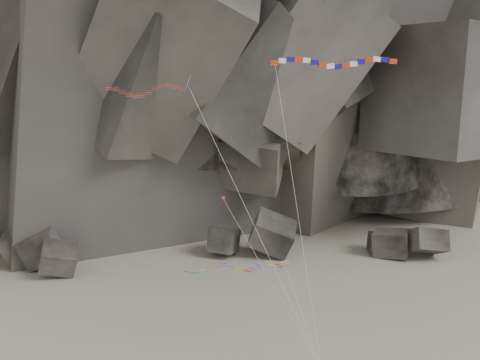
{
  "coord_description": "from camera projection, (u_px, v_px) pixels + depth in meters",
  "views": [
    {
      "loc": [
        -7.32,
        -51.35,
        31.3
      ],
      "look_at": [
        -0.1,
        6.0,
        19.1
      ],
      "focal_mm": 40.0,
      "sensor_mm": 36.0,
      "label": 1
    }
  ],
  "objects": [
    {
      "name": "headland",
      "position": [
        204.0,
        17.0,
        116.49
      ],
      "size": [
        110.0,
        70.0,
        84.0
      ],
      "primitive_type": null,
      "color": "#5A5249",
      "rests_on": "ground"
    },
    {
      "name": "boulder_field",
      "position": [
        179.0,
        250.0,
        86.66
      ],
      "size": [
        80.95,
        14.11,
        8.18
      ],
      "color": "#47423F",
      "rests_on": "ground"
    },
    {
      "name": "banner_kite",
      "position": [
        333.0,
        63.0,
        55.34
      ],
      "size": [
        12.9,
        8.82,
        31.06
      ],
      "rotation": [
        0.0,
        0.0,
        -0.16
      ],
      "color": "red",
      "rests_on": "ground"
    },
    {
      "name": "parafoil_kite",
      "position": [
        231.0,
        267.0,
        58.82
      ],
      "size": [
        13.91,
        7.96,
        9.02
      ],
      "rotation": [
        0.0,
        0.0,
        0.26
      ],
      "color": "#D1F10D",
      "rests_on": "ground"
    },
    {
      "name": "pennant_kite",
      "position": [
        246.0,
        239.0,
        54.3
      ],
      "size": [
        9.77,
        5.0,
        17.09
      ],
      "rotation": [
        0.0,
        0.0,
        -0.15
      ],
      "color": "red",
      "rests_on": "ground"
    },
    {
      "name": "delta_kite",
      "position": [
        143.0,
        89.0,
        52.0
      ],
      "size": [
        21.21,
        6.31,
        29.25
      ],
      "rotation": [
        0.0,
        0.0,
        -0.08
      ],
      "color": "red",
      "rests_on": "ground"
    }
  ]
}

